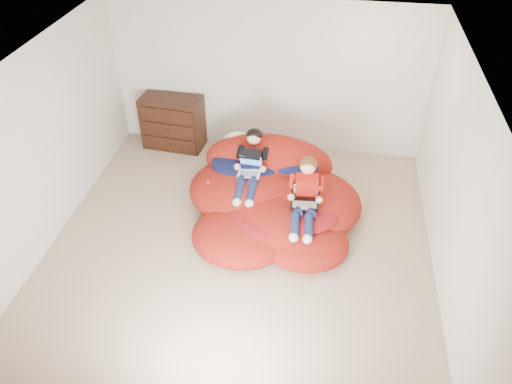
{
  "coord_description": "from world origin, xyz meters",
  "views": [
    {
      "loc": [
        0.98,
        -4.77,
        4.64
      ],
      "look_at": [
        0.17,
        0.25,
        0.7
      ],
      "focal_mm": 35.0,
      "sensor_mm": 36.0,
      "label": 1
    }
  ],
  "objects_px": {
    "older_boy": "(251,162)",
    "younger_boy": "(306,192)",
    "dresser": "(173,122)",
    "laptop_black": "(305,197)",
    "beanbag_pile": "(272,198)",
    "laptop_white": "(250,168)"
  },
  "relations": [
    {
      "from": "dresser",
      "to": "laptop_black",
      "type": "xyz_separation_m",
      "value": [
        2.37,
        -1.83,
        0.12
      ]
    },
    {
      "from": "dresser",
      "to": "laptop_white",
      "type": "xyz_separation_m",
      "value": [
        1.54,
        -1.35,
        0.17
      ]
    },
    {
      "from": "older_boy",
      "to": "younger_boy",
      "type": "xyz_separation_m",
      "value": [
        0.82,
        -0.56,
        -0.02
      ]
    },
    {
      "from": "dresser",
      "to": "laptop_black",
      "type": "distance_m",
      "value": 2.99
    },
    {
      "from": "dresser",
      "to": "laptop_white",
      "type": "distance_m",
      "value": 2.06
    },
    {
      "from": "dresser",
      "to": "older_boy",
      "type": "distance_m",
      "value": 2.01
    },
    {
      "from": "dresser",
      "to": "younger_boy",
      "type": "height_order",
      "value": "younger_boy"
    },
    {
      "from": "dresser",
      "to": "laptop_black",
      "type": "height_order",
      "value": "dresser"
    },
    {
      "from": "younger_boy",
      "to": "laptop_black",
      "type": "distance_m",
      "value": 0.08
    },
    {
      "from": "beanbag_pile",
      "to": "younger_boy",
      "type": "distance_m",
      "value": 0.7
    },
    {
      "from": "laptop_black",
      "to": "laptop_white",
      "type": "bearing_deg",
      "value": 149.55
    },
    {
      "from": "older_boy",
      "to": "laptop_black",
      "type": "xyz_separation_m",
      "value": [
        0.82,
        -0.57,
        -0.09
      ]
    },
    {
      "from": "beanbag_pile",
      "to": "laptop_white",
      "type": "relative_size",
      "value": 7.9
    },
    {
      "from": "older_boy",
      "to": "younger_boy",
      "type": "height_order",
      "value": "younger_boy"
    },
    {
      "from": "older_boy",
      "to": "younger_boy",
      "type": "distance_m",
      "value": 1.0
    },
    {
      "from": "laptop_white",
      "to": "older_boy",
      "type": "bearing_deg",
      "value": 90.0
    },
    {
      "from": "laptop_white",
      "to": "beanbag_pile",
      "type": "bearing_deg",
      "value": -24.77
    },
    {
      "from": "beanbag_pile",
      "to": "laptop_white",
      "type": "height_order",
      "value": "beanbag_pile"
    },
    {
      "from": "older_boy",
      "to": "beanbag_pile",
      "type": "bearing_deg",
      "value": -35.72
    },
    {
      "from": "laptop_white",
      "to": "dresser",
      "type": "bearing_deg",
      "value": 138.89
    },
    {
      "from": "dresser",
      "to": "laptop_white",
      "type": "relative_size",
      "value": 3.26
    },
    {
      "from": "beanbag_pile",
      "to": "laptop_black",
      "type": "distance_m",
      "value": 0.67
    }
  ]
}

